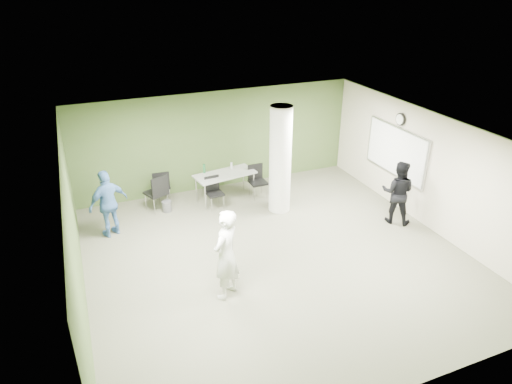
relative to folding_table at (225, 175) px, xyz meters
name	(u,v)px	position (x,y,z in m)	size (l,w,h in m)	color
floor	(276,256)	(0.14, -3.09, -0.73)	(8.00, 8.00, 0.00)	#535241
ceiling	(279,136)	(0.14, -3.09, 2.07)	(8.00, 8.00, 0.00)	white
wall_back	(218,140)	(0.14, 0.91, 0.67)	(8.00, 0.02, 2.80)	#435A2A
wall_left	(74,238)	(-3.86, -3.09, 0.67)	(0.02, 8.00, 2.80)	#435A2A
wall_right_cream	(430,171)	(4.14, -3.09, 0.67)	(0.02, 8.00, 2.80)	beige
column	(280,160)	(1.14, -1.09, 0.67)	(0.56, 0.56, 2.80)	silver
whiteboard	(396,151)	(4.06, -1.89, 0.77)	(0.05, 2.30, 1.30)	silver
wall_clock	(400,119)	(4.06, -1.89, 1.62)	(0.06, 0.32, 0.32)	black
folding_table	(225,175)	(0.00, 0.00, 0.00)	(1.73, 0.96, 1.03)	gray
wastebasket	(167,206)	(-1.64, -0.08, -0.58)	(0.25, 0.25, 0.29)	#4C4C4C
chair_back_left	(158,191)	(-1.82, 0.01, -0.13)	(0.66, 0.66, 1.01)	black
chair_back_right	(161,184)	(-1.64, 0.47, -0.18)	(0.50, 0.50, 0.93)	black
chair_table_left	(214,190)	(-0.41, -0.28, -0.24)	(0.45, 0.45, 0.84)	black
chair_table_right	(257,178)	(0.90, -0.13, -0.20)	(0.46, 0.46, 0.91)	black
woman_white	(226,255)	(-1.30, -3.94, 0.20)	(0.67, 0.44, 1.85)	silver
man_black	(398,192)	(3.54, -2.78, 0.08)	(0.79, 0.61, 1.62)	black
man_blue	(109,203)	(-3.10, -0.74, 0.10)	(0.97, 0.40, 1.65)	#436DA7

